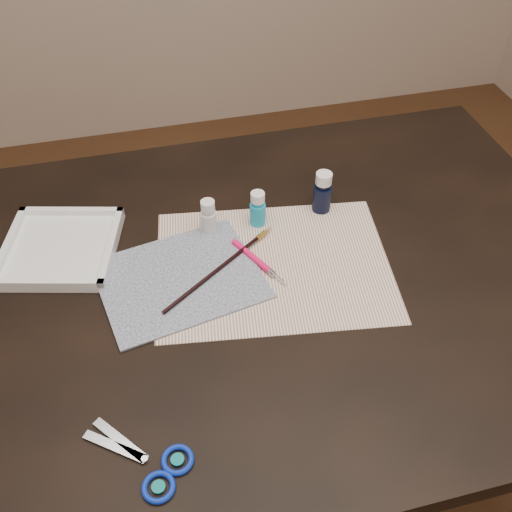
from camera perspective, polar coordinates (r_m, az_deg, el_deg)
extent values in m
cube|color=#422614|center=(1.67, 0.00, -20.12)|extent=(3.50, 3.50, 0.02)
cube|color=black|center=(1.33, 0.00, -13.10)|extent=(1.30, 0.90, 0.75)
cube|color=white|center=(1.05, 1.74, -0.89)|extent=(0.47, 0.38, 0.00)
cube|color=#0F1933|center=(1.03, -7.62, -2.27)|extent=(0.31, 0.27, 0.00)
cylinder|color=silver|center=(1.09, -4.76, 3.91)|extent=(0.03, 0.03, 0.08)
cylinder|color=#1A9DC2|center=(1.11, 0.17, 4.76)|extent=(0.03, 0.03, 0.08)
cylinder|color=black|center=(1.14, 6.66, 6.36)|extent=(0.05, 0.05, 0.09)
cube|color=white|center=(1.13, -18.98, 0.84)|extent=(0.25, 0.25, 0.02)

